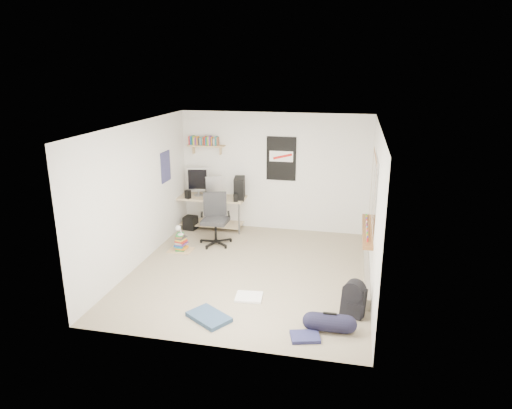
% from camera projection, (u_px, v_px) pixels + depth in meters
% --- Properties ---
extents(floor, '(4.00, 4.50, 0.01)m').
position_uv_depth(floor, '(250.00, 271.00, 7.88)').
color(floor, gray).
rests_on(floor, ground).
extents(ceiling, '(4.00, 4.50, 0.01)m').
position_uv_depth(ceiling, '(250.00, 125.00, 7.15)').
color(ceiling, white).
rests_on(ceiling, ground).
extents(back_wall, '(4.00, 0.01, 2.50)m').
position_uv_depth(back_wall, '(274.00, 172.00, 9.62)').
color(back_wall, silver).
rests_on(back_wall, ground).
extents(left_wall, '(0.01, 4.50, 2.50)m').
position_uv_depth(left_wall, '(138.00, 195.00, 7.92)').
color(left_wall, silver).
rests_on(left_wall, ground).
extents(right_wall, '(0.01, 4.50, 2.50)m').
position_uv_depth(right_wall, '(375.00, 210.00, 7.10)').
color(right_wall, silver).
rests_on(right_wall, ground).
extents(desk, '(1.66, 1.12, 0.69)m').
position_uv_depth(desk, '(211.00, 212.00, 9.91)').
color(desk, tan).
rests_on(desk, floor).
extents(monitor_left, '(0.46, 0.19, 0.49)m').
position_uv_depth(monitor_left, '(198.00, 185.00, 9.80)').
color(monitor_left, '#A5A6AA').
rests_on(monitor_left, desk).
extents(monitor_right, '(0.35, 0.26, 0.39)m').
position_uv_depth(monitor_right, '(214.00, 192.00, 9.47)').
color(monitor_right, '#B0B0B6').
rests_on(monitor_right, desk).
extents(pc_tower, '(0.28, 0.47, 0.46)m').
position_uv_depth(pc_tower, '(239.00, 188.00, 9.62)').
color(pc_tower, black).
rests_on(pc_tower, desk).
extents(keyboard, '(0.41, 0.27, 0.02)m').
position_uv_depth(keyboard, '(214.00, 199.00, 9.66)').
color(keyboard, black).
rests_on(keyboard, desk).
extents(speaker_left, '(0.13, 0.13, 0.20)m').
position_uv_depth(speaker_left, '(188.00, 195.00, 9.62)').
color(speaker_left, black).
rests_on(speaker_left, desk).
extents(speaker_right, '(0.11, 0.11, 0.18)m').
position_uv_depth(speaker_right, '(236.00, 198.00, 9.41)').
color(speaker_right, black).
rests_on(speaker_right, desk).
extents(office_chair, '(0.84, 0.84, 1.02)m').
position_uv_depth(office_chair, '(215.00, 221.00, 8.94)').
color(office_chair, '#262729').
rests_on(office_chair, floor).
extents(wall_shelf, '(0.80, 0.22, 0.24)m').
position_uv_depth(wall_shelf, '(206.00, 146.00, 9.66)').
color(wall_shelf, tan).
rests_on(wall_shelf, back_wall).
extents(poster_back_wall, '(0.62, 0.03, 0.92)m').
position_uv_depth(poster_back_wall, '(281.00, 159.00, 9.48)').
color(poster_back_wall, black).
rests_on(poster_back_wall, back_wall).
extents(poster_left_wall, '(0.02, 0.42, 0.60)m').
position_uv_depth(poster_left_wall, '(166.00, 167.00, 8.97)').
color(poster_left_wall, navy).
rests_on(poster_left_wall, left_wall).
extents(window, '(0.10, 1.50, 1.26)m').
position_uv_depth(window, '(372.00, 192.00, 7.34)').
color(window, brown).
rests_on(window, right_wall).
extents(baseboard_heater, '(0.08, 2.50, 0.18)m').
position_uv_depth(baseboard_heater, '(366.00, 269.00, 7.73)').
color(baseboard_heater, '#B7B2A8').
rests_on(baseboard_heater, floor).
extents(backpack, '(0.38, 0.34, 0.42)m').
position_uv_depth(backpack, '(353.00, 302.00, 6.44)').
color(backpack, black).
rests_on(backpack, floor).
extents(duffel_bag, '(0.25, 0.25, 0.49)m').
position_uv_depth(duffel_bag, '(330.00, 321.00, 6.06)').
color(duffel_bag, black).
rests_on(duffel_bag, floor).
extents(tshirt, '(0.43, 0.37, 0.04)m').
position_uv_depth(tshirt, '(249.00, 297.00, 6.95)').
color(tshirt, white).
rests_on(tshirt, floor).
extents(jeans_a, '(0.71, 0.65, 0.07)m').
position_uv_depth(jeans_a, '(209.00, 317.00, 6.37)').
color(jeans_a, navy).
rests_on(jeans_a, floor).
extents(jeans_b, '(0.43, 0.37, 0.05)m').
position_uv_depth(jeans_b, '(305.00, 337.00, 5.92)').
color(jeans_b, '#23244F').
rests_on(jeans_b, floor).
extents(book_stack, '(0.50, 0.47, 0.27)m').
position_uv_depth(book_stack, '(180.00, 243.00, 8.72)').
color(book_stack, brown).
rests_on(book_stack, floor).
extents(desk_lamp, '(0.16, 0.21, 0.19)m').
position_uv_depth(desk_lamp, '(180.00, 232.00, 8.63)').
color(desk_lamp, white).
rests_on(desk_lamp, book_stack).
extents(subwoofer, '(0.29, 0.29, 0.29)m').
position_uv_depth(subwoofer, '(190.00, 223.00, 9.88)').
color(subwoofer, black).
rests_on(subwoofer, floor).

